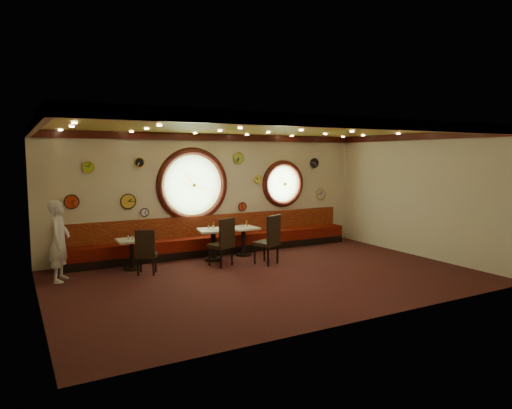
% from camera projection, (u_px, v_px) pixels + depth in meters
% --- Properties ---
extents(floor, '(9.00, 6.00, 0.00)m').
position_uv_depth(floor, '(269.00, 277.00, 9.89)').
color(floor, black).
rests_on(floor, ground).
extents(ceiling, '(9.00, 6.00, 0.02)m').
position_uv_depth(ceiling, '(270.00, 128.00, 9.55)').
color(ceiling, gold).
rests_on(ceiling, wall_back).
extents(wall_back, '(9.00, 0.02, 3.20)m').
position_uv_depth(wall_back, '(213.00, 194.00, 12.34)').
color(wall_back, beige).
rests_on(wall_back, floor).
extents(wall_front, '(9.00, 0.02, 3.20)m').
position_uv_depth(wall_front, '(366.00, 221.00, 7.10)').
color(wall_front, beige).
rests_on(wall_front, floor).
extents(wall_left, '(0.02, 6.00, 3.20)m').
position_uv_depth(wall_left, '(36.00, 217.00, 7.58)').
color(wall_left, beige).
rests_on(wall_left, floor).
extents(wall_right, '(0.02, 6.00, 3.20)m').
position_uv_depth(wall_right, '(418.00, 195.00, 11.86)').
color(wall_right, beige).
rests_on(wall_right, floor).
extents(molding_back, '(9.00, 0.10, 0.18)m').
position_uv_depth(molding_back, '(214.00, 137.00, 12.13)').
color(molding_back, '#350E09').
rests_on(molding_back, wall_back).
extents(molding_front, '(9.00, 0.10, 0.18)m').
position_uv_depth(molding_front, '(367.00, 123.00, 6.98)').
color(molding_front, '#350E09').
rests_on(molding_front, wall_back).
extents(molding_left, '(0.10, 6.00, 0.18)m').
position_uv_depth(molding_left, '(34.00, 125.00, 7.44)').
color(molding_left, '#350E09').
rests_on(molding_left, wall_back).
extents(molding_right, '(0.10, 6.00, 0.18)m').
position_uv_depth(molding_right, '(419.00, 136.00, 11.68)').
color(molding_right, '#350E09').
rests_on(molding_right, wall_back).
extents(banquette_base, '(8.00, 0.55, 0.20)m').
position_uv_depth(banquette_base, '(218.00, 250.00, 12.25)').
color(banquette_base, black).
rests_on(banquette_base, floor).
extents(banquette_seat, '(8.00, 0.55, 0.30)m').
position_uv_depth(banquette_seat, '(218.00, 241.00, 12.22)').
color(banquette_seat, '#560E07').
rests_on(banquette_seat, banquette_base).
extents(banquette_back, '(8.00, 0.10, 0.55)m').
position_uv_depth(banquette_back, '(215.00, 225.00, 12.37)').
color(banquette_back, '#63070E').
rests_on(banquette_back, wall_back).
extents(porthole_left_glass, '(1.66, 0.02, 1.66)m').
position_uv_depth(porthole_left_glass, '(193.00, 185.00, 12.02)').
color(porthole_left_glass, '#8CBA6F').
rests_on(porthole_left_glass, wall_back).
extents(porthole_left_frame, '(1.98, 0.18, 1.98)m').
position_uv_depth(porthole_left_frame, '(193.00, 185.00, 12.01)').
color(porthole_left_frame, '#350E09').
rests_on(porthole_left_frame, wall_back).
extents(porthole_left_ring, '(1.61, 0.03, 1.61)m').
position_uv_depth(porthole_left_ring, '(193.00, 185.00, 11.98)').
color(porthole_left_ring, gold).
rests_on(porthole_left_ring, wall_back).
extents(porthole_right_glass, '(1.10, 0.02, 1.10)m').
position_uv_depth(porthole_right_glass, '(283.00, 184.00, 13.36)').
color(porthole_right_glass, '#8CBA6F').
rests_on(porthole_right_glass, wall_back).
extents(porthole_right_frame, '(1.38, 0.18, 1.38)m').
position_uv_depth(porthole_right_frame, '(283.00, 184.00, 13.35)').
color(porthole_right_frame, '#350E09').
rests_on(porthole_right_frame, wall_back).
extents(porthole_right_ring, '(1.09, 0.03, 1.09)m').
position_uv_depth(porthole_right_ring, '(283.00, 184.00, 13.32)').
color(porthole_right_ring, gold).
rests_on(porthole_right_ring, wall_back).
extents(wall_clock_0, '(0.24, 0.03, 0.24)m').
position_uv_depth(wall_clock_0, '(242.00, 207.00, 12.75)').
color(wall_clock_0, red).
rests_on(wall_clock_0, wall_back).
extents(wall_clock_1, '(0.34, 0.03, 0.34)m').
position_uv_depth(wall_clock_1, '(320.00, 194.00, 14.01)').
color(wall_clock_1, silver).
rests_on(wall_clock_1, wall_back).
extents(wall_clock_2, '(0.20, 0.03, 0.20)m').
position_uv_depth(wall_clock_2, '(145.00, 212.00, 11.44)').
color(wall_clock_2, white).
rests_on(wall_clock_2, wall_back).
extents(wall_clock_3, '(0.32, 0.03, 0.32)m').
position_uv_depth(wall_clock_3, '(72.00, 202.00, 10.59)').
color(wall_clock_3, red).
rests_on(wall_clock_3, wall_back).
extents(wall_clock_4, '(0.22, 0.03, 0.22)m').
position_uv_depth(wall_clock_4, '(258.00, 179.00, 12.91)').
color(wall_clock_4, '#D0CA45').
rests_on(wall_clock_4, wall_back).
extents(wall_clock_5, '(0.36, 0.03, 0.36)m').
position_uv_depth(wall_clock_5, '(128.00, 201.00, 11.22)').
color(wall_clock_5, gold).
rests_on(wall_clock_5, wall_back).
extents(wall_clock_6, '(0.28, 0.03, 0.28)m').
position_uv_depth(wall_clock_6, '(314.00, 163.00, 13.79)').
color(wall_clock_6, black).
rests_on(wall_clock_6, wall_back).
extents(wall_clock_7, '(0.30, 0.03, 0.30)m').
position_uv_depth(wall_clock_7, '(239.00, 158.00, 12.56)').
color(wall_clock_7, '#8AB438').
rests_on(wall_clock_7, wall_back).
extents(wall_clock_8, '(0.24, 0.03, 0.24)m').
position_uv_depth(wall_clock_8, '(139.00, 163.00, 11.26)').
color(wall_clock_8, black).
rests_on(wall_clock_8, wall_back).
extents(wall_clock_9, '(0.26, 0.03, 0.26)m').
position_uv_depth(wall_clock_9, '(88.00, 167.00, 10.70)').
color(wall_clock_9, '#81AD22').
rests_on(wall_clock_9, wall_back).
extents(table_a, '(0.65, 0.65, 0.71)m').
position_uv_depth(table_a, '(132.00, 250.00, 10.48)').
color(table_a, black).
rests_on(table_a, floor).
extents(table_b, '(0.84, 0.84, 0.79)m').
position_uv_depth(table_b, '(213.00, 241.00, 11.41)').
color(table_b, black).
rests_on(table_b, floor).
extents(table_c, '(0.73, 0.73, 0.75)m').
position_uv_depth(table_c, '(243.00, 238.00, 11.99)').
color(table_c, black).
rests_on(table_c, floor).
extents(chair_a, '(0.56, 0.56, 0.63)m').
position_uv_depth(chair_a, '(146.00, 249.00, 9.99)').
color(chair_a, black).
rests_on(chair_a, floor).
extents(chair_b, '(0.63, 0.63, 0.71)m').
position_uv_depth(chair_b, '(224.00, 239.00, 10.78)').
color(chair_b, black).
rests_on(chair_b, floor).
extents(chair_c, '(0.67, 0.67, 0.74)m').
position_uv_depth(chair_c, '(270.00, 236.00, 10.96)').
color(chair_c, black).
rests_on(chair_c, floor).
extents(condiment_a_salt, '(0.04, 0.04, 0.11)m').
position_uv_depth(condiment_a_salt, '(129.00, 237.00, 10.43)').
color(condiment_a_salt, silver).
rests_on(condiment_a_salt, table_a).
extents(condiment_b_salt, '(0.04, 0.04, 0.10)m').
position_uv_depth(condiment_b_salt, '(208.00, 227.00, 11.35)').
color(condiment_b_salt, silver).
rests_on(condiment_b_salt, table_b).
extents(condiment_c_salt, '(0.04, 0.04, 0.10)m').
position_uv_depth(condiment_c_salt, '(242.00, 225.00, 11.93)').
color(condiment_c_salt, silver).
rests_on(condiment_c_salt, table_c).
extents(condiment_a_pepper, '(0.04, 0.04, 0.11)m').
position_uv_depth(condiment_a_pepper, '(133.00, 237.00, 10.42)').
color(condiment_a_pepper, silver).
rests_on(condiment_a_pepper, table_a).
extents(condiment_b_pepper, '(0.04, 0.04, 0.11)m').
position_uv_depth(condiment_b_pepper, '(212.00, 227.00, 11.38)').
color(condiment_b_pepper, '#BCBCC0').
rests_on(condiment_b_pepper, table_b).
extents(condiment_c_pepper, '(0.03, 0.03, 0.09)m').
position_uv_depth(condiment_c_pepper, '(244.00, 226.00, 11.87)').
color(condiment_c_pepper, '#B8B8BC').
rests_on(condiment_c_pepper, table_c).
extents(condiment_a_bottle, '(0.05, 0.05, 0.14)m').
position_uv_depth(condiment_a_bottle, '(135.00, 235.00, 10.56)').
color(condiment_a_bottle, orange).
rests_on(condiment_a_bottle, table_a).
extents(condiment_b_bottle, '(0.05, 0.05, 0.15)m').
position_uv_depth(condiment_b_bottle, '(214.00, 225.00, 11.52)').
color(condiment_b_bottle, gold).
rests_on(condiment_b_bottle, table_b).
extents(condiment_c_bottle, '(0.05, 0.05, 0.16)m').
position_uv_depth(condiment_c_bottle, '(247.00, 224.00, 12.04)').
color(condiment_c_bottle, gold).
rests_on(condiment_c_bottle, table_c).
extents(waiter, '(0.61, 0.73, 1.71)m').
position_uv_depth(waiter, '(59.00, 241.00, 9.47)').
color(waiter, silver).
rests_on(waiter, floor).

